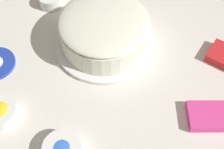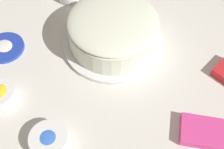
{
  "view_description": "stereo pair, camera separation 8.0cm",
  "coord_description": "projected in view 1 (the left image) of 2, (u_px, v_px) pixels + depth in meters",
  "views": [
    {
      "loc": [
        0.14,
        -0.34,
        0.7
      ],
      "look_at": [
        -0.04,
        0.06,
        0.04
      ],
      "focal_mm": 45.49,
      "sensor_mm": 36.0,
      "label": 1
    },
    {
      "loc": [
        0.21,
        -0.3,
        0.7
      ],
      "look_at": [
        -0.04,
        0.06,
        0.04
      ],
      "focal_mm": 45.49,
      "sensor_mm": 36.0,
      "label": 2
    }
  ],
  "objects": [
    {
      "name": "ground_plane",
      "position": [
        116.0,
        104.0,
        0.79
      ],
      "size": [
        1.54,
        1.54,
        0.0
      ],
      "primitive_type": "plane",
      "color": "silver"
    },
    {
      "name": "sprinkle_bowl_orange",
      "position": [
        50.0,
        0.0,
        0.99
      ],
      "size": [
        0.08,
        0.08,
        0.04
      ],
      "color": "white",
      "rests_on": "ground_plane"
    },
    {
      "name": "frosted_cake",
      "position": [
        104.0,
        32.0,
        0.86
      ],
      "size": [
        0.32,
        0.32,
        0.12
      ],
      "color": "white",
      "rests_on": "ground_plane"
    },
    {
      "name": "candy_box_upper",
      "position": [
        213.0,
        116.0,
        0.75
      ],
      "size": [
        0.16,
        0.13,
        0.02
      ],
      "primitive_type": "cube",
      "rotation": [
        0.0,
        0.0,
        0.44
      ],
      "color": "#E53D8E",
      "rests_on": "ground_plane"
    },
    {
      "name": "sprinkle_bowl_yellow",
      "position": [
        1.0,
        112.0,
        0.75
      ],
      "size": [
        0.09,
        0.09,
        0.04
      ],
      "color": "white",
      "rests_on": "ground_plane"
    }
  ]
}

